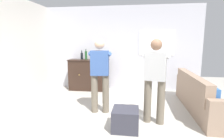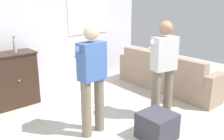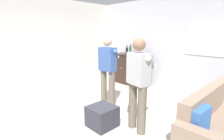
{
  "view_description": "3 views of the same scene",
  "coord_description": "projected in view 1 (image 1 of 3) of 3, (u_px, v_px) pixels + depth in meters",
  "views": [
    {
      "loc": [
        0.51,
        -3.33,
        1.62
      ],
      "look_at": [
        0.01,
        0.27,
        1.04
      ],
      "focal_mm": 28.0,
      "sensor_mm": 36.0,
      "label": 1
    },
    {
      "loc": [
        -2.33,
        -2.35,
        2.06
      ],
      "look_at": [
        -0.03,
        0.34,
        1.0
      ],
      "focal_mm": 40.0,
      "sensor_mm": 36.0,
      "label": 2
    },
    {
      "loc": [
        2.66,
        -2.28,
        1.77
      ],
      "look_at": [
        0.13,
        0.2,
        1.0
      ],
      "focal_mm": 28.0,
      "sensor_mm": 36.0,
      "label": 3
    }
  ],
  "objects": [
    {
      "name": "ground",
      "position": [
        110.0,
        122.0,
        3.58
      ],
      "size": [
        10.4,
        10.4,
        0.0
      ],
      "primitive_type": "plane",
      "color": "#B2ADA3"
    },
    {
      "name": "wall_back_with_window",
      "position": [
        122.0,
        48.0,
        5.95
      ],
      "size": [
        5.2,
        0.15,
        2.8
      ],
      "color": "silver",
      "rests_on": "ground"
    },
    {
      "name": "couch",
      "position": [
        198.0,
        97.0,
        4.14
      ],
      "size": [
        0.57,
        2.46,
        0.87
      ],
      "color": "gray",
      "rests_on": "ground"
    },
    {
      "name": "sideboard_cabinet",
      "position": [
        89.0,
        75.0,
        5.9
      ],
      "size": [
        1.34,
        0.49,
        1.04
      ],
      "color": "black",
      "rests_on": "ground"
    },
    {
      "name": "bottle_wine_green",
      "position": [
        86.0,
        55.0,
        5.85
      ],
      "size": [
        0.08,
        0.08,
        0.34
      ],
      "color": "#1E4C23",
      "rests_on": "sideboard_cabinet"
    },
    {
      "name": "bottle_liquor_amber",
      "position": [
        98.0,
        56.0,
        5.72
      ],
      "size": [
        0.07,
        0.07,
        0.3
      ],
      "color": "gray",
      "rests_on": "sideboard_cabinet"
    },
    {
      "name": "bottle_spirits_clear",
      "position": [
        82.0,
        56.0,
        5.86
      ],
      "size": [
        0.08,
        0.08,
        0.3
      ],
      "color": "black",
      "rests_on": "sideboard_cabinet"
    },
    {
      "name": "ottoman",
      "position": [
        125.0,
        119.0,
        3.25
      ],
      "size": [
        0.48,
        0.48,
        0.4
      ],
      "primitive_type": "cube",
      "color": "#33333D",
      "rests_on": "ground"
    },
    {
      "name": "person_standing_left",
      "position": [
        100.0,
        72.0,
        3.95
      ],
      "size": [
        0.56,
        0.49,
        1.68
      ],
      "color": "#6B6051",
      "rests_on": "ground"
    },
    {
      "name": "person_standing_right",
      "position": [
        155.0,
        77.0,
        3.42
      ],
      "size": [
        0.54,
        0.51,
        1.68
      ],
      "color": "#6B6051",
      "rests_on": "ground"
    }
  ]
}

